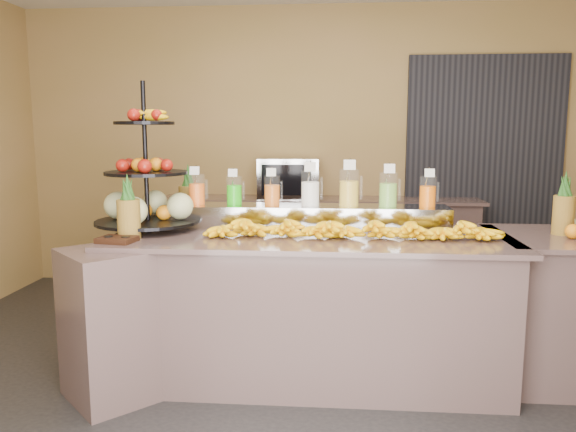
# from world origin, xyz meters

# --- Properties ---
(ground) EXTENTS (6.00, 6.00, 0.00)m
(ground) POSITION_xyz_m (0.00, 0.00, 0.00)
(ground) COLOR black
(ground) RESTS_ON ground
(room_envelope) EXTENTS (6.04, 5.02, 2.82)m
(room_envelope) POSITION_xyz_m (0.19, 0.79, 1.88)
(room_envelope) COLOR olive
(room_envelope) RESTS_ON ground
(buffet_counter) EXTENTS (2.75, 1.25, 0.93)m
(buffet_counter) POSITION_xyz_m (-0.12, 0.26, 0.47)
(buffet_counter) COLOR #876461
(buffet_counter) RESTS_ON ground
(back_ledge) EXTENTS (3.10, 0.55, 0.93)m
(back_ledge) POSITION_xyz_m (0.00, 2.25, 0.47)
(back_ledge) COLOR #876461
(back_ledge) RESTS_ON ground
(pitcher_tray) EXTENTS (1.85, 0.30, 0.15)m
(pitcher_tray) POSITION_xyz_m (-0.02, 0.58, 1.01)
(pitcher_tray) COLOR gray
(pitcher_tray) RESTS_ON buffet_counter
(juice_pitcher_orange_a) EXTENTS (0.11, 0.12, 0.27)m
(juice_pitcher_orange_a) POSITION_xyz_m (-0.80, 0.58, 1.17)
(juice_pitcher_orange_a) COLOR silver
(juice_pitcher_orange_a) RESTS_ON pitcher_tray
(juice_pitcher_green) EXTENTS (0.11, 0.11, 0.26)m
(juice_pitcher_green) POSITION_xyz_m (-0.54, 0.58, 1.17)
(juice_pitcher_green) COLOR silver
(juice_pitcher_green) RESTS_ON pitcher_tray
(juice_pitcher_orange_b) EXTENTS (0.11, 0.11, 0.26)m
(juice_pitcher_orange_b) POSITION_xyz_m (-0.28, 0.58, 1.17)
(juice_pitcher_orange_b) COLOR silver
(juice_pitcher_orange_b) RESTS_ON pitcher_tray
(juice_pitcher_milk) EXTENTS (0.13, 0.13, 0.31)m
(juice_pitcher_milk) POSITION_xyz_m (-0.02, 0.58, 1.18)
(juice_pitcher_milk) COLOR silver
(juice_pitcher_milk) RESTS_ON pitcher_tray
(juice_pitcher_lemon) EXTENTS (0.13, 0.14, 0.32)m
(juice_pitcher_lemon) POSITION_xyz_m (0.24, 0.58, 1.19)
(juice_pitcher_lemon) COLOR silver
(juice_pitcher_lemon) RESTS_ON pitcher_tray
(juice_pitcher_lime) EXTENTS (0.12, 0.13, 0.30)m
(juice_pitcher_lime) POSITION_xyz_m (0.50, 0.58, 1.18)
(juice_pitcher_lime) COLOR silver
(juice_pitcher_lime) RESTS_ON pitcher_tray
(juice_pitcher_orange_c) EXTENTS (0.11, 0.11, 0.27)m
(juice_pitcher_orange_c) POSITION_xyz_m (0.76, 0.58, 1.17)
(juice_pitcher_orange_c) COLOR silver
(juice_pitcher_orange_c) RESTS_ON pitcher_tray
(banana_heap) EXTENTS (1.82, 0.16, 0.15)m
(banana_heap) POSITION_xyz_m (0.24, 0.24, 1.00)
(banana_heap) COLOR yellow
(banana_heap) RESTS_ON buffet_counter
(fruit_stand) EXTENTS (0.87, 0.87, 0.97)m
(fruit_stand) POSITION_xyz_m (-1.04, 0.41, 1.17)
(fruit_stand) COLOR black
(fruit_stand) RESTS_ON buffet_counter
(condiment_caddy) EXTENTS (0.23, 0.19, 0.03)m
(condiment_caddy) POSITION_xyz_m (-1.13, -0.03, 0.95)
(condiment_caddy) COLOR black
(condiment_caddy) RESTS_ON buffet_counter
(pineapple_left_a) EXTENTS (0.14, 0.14, 0.40)m
(pineapple_left_a) POSITION_xyz_m (-1.10, 0.10, 1.08)
(pineapple_left_a) COLOR brown
(pineapple_left_a) RESTS_ON buffet_counter
(pineapple_left_b) EXTENTS (0.14, 0.14, 0.42)m
(pineapple_left_b) POSITION_xyz_m (-0.90, 0.75, 1.09)
(pineapple_left_b) COLOR brown
(pineapple_left_b) RESTS_ON buffet_counter
(oven_warmer) EXTENTS (0.60, 0.44, 0.39)m
(oven_warmer) POSITION_xyz_m (-0.30, 2.25, 1.12)
(oven_warmer) COLOR gray
(oven_warmer) RESTS_ON back_ledge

